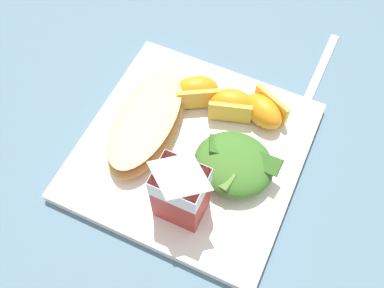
{
  "coord_description": "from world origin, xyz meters",
  "views": [
    {
      "loc": [
        -0.12,
        0.27,
        0.54
      ],
      "look_at": [
        0.0,
        0.0,
        0.03
      ],
      "focal_mm": 42.69,
      "sensor_mm": 36.0,
      "label": 1
    }
  ],
  "objects_px": {
    "orange_wedge_front": "(264,110)",
    "orange_wedge_rear": "(197,91)",
    "green_salad_pile": "(234,164)",
    "milk_carton": "(180,188)",
    "cheesy_pizza_bread": "(148,120)",
    "white_plate": "(192,151)",
    "metal_fork": "(313,86)",
    "orange_wedge_middle": "(231,104)"
  },
  "relations": [
    {
      "from": "orange_wedge_front",
      "to": "orange_wedge_middle",
      "type": "bearing_deg",
      "value": 10.54
    },
    {
      "from": "orange_wedge_middle",
      "to": "milk_carton",
      "type": "bearing_deg",
      "value": 90.1
    },
    {
      "from": "cheesy_pizza_bread",
      "to": "orange_wedge_rear",
      "type": "xyz_separation_m",
      "value": [
        -0.04,
        -0.07,
        0.0
      ]
    },
    {
      "from": "milk_carton",
      "to": "orange_wedge_front",
      "type": "height_order",
      "value": "milk_carton"
    },
    {
      "from": "orange_wedge_middle",
      "to": "metal_fork",
      "type": "relative_size",
      "value": 0.36
    },
    {
      "from": "milk_carton",
      "to": "orange_wedge_rear",
      "type": "relative_size",
      "value": 1.57
    },
    {
      "from": "orange_wedge_rear",
      "to": "metal_fork",
      "type": "height_order",
      "value": "orange_wedge_rear"
    },
    {
      "from": "white_plate",
      "to": "green_salad_pile",
      "type": "distance_m",
      "value": 0.07
    },
    {
      "from": "white_plate",
      "to": "orange_wedge_middle",
      "type": "distance_m",
      "value": 0.08
    },
    {
      "from": "green_salad_pile",
      "to": "milk_carton",
      "type": "distance_m",
      "value": 0.09
    },
    {
      "from": "milk_carton",
      "to": "orange_wedge_rear",
      "type": "distance_m",
      "value": 0.17
    },
    {
      "from": "orange_wedge_middle",
      "to": "orange_wedge_front",
      "type": "bearing_deg",
      "value": -169.46
    },
    {
      "from": "green_salad_pile",
      "to": "orange_wedge_front",
      "type": "xyz_separation_m",
      "value": [
        -0.01,
        -0.09,
        -0.0
      ]
    },
    {
      "from": "milk_carton",
      "to": "orange_wedge_rear",
      "type": "xyz_separation_m",
      "value": [
        0.05,
        -0.16,
        -0.04
      ]
    },
    {
      "from": "milk_carton",
      "to": "orange_wedge_front",
      "type": "bearing_deg",
      "value": -104.89
    },
    {
      "from": "cheesy_pizza_bread",
      "to": "green_salad_pile",
      "type": "xyz_separation_m",
      "value": [
        -0.13,
        0.01,
        0.0
      ]
    },
    {
      "from": "milk_carton",
      "to": "orange_wedge_middle",
      "type": "bearing_deg",
      "value": -89.9
    },
    {
      "from": "white_plate",
      "to": "orange_wedge_rear",
      "type": "bearing_deg",
      "value": -69.9
    },
    {
      "from": "orange_wedge_front",
      "to": "orange_wedge_middle",
      "type": "xyz_separation_m",
      "value": [
        0.04,
        0.01,
        0.0
      ]
    },
    {
      "from": "white_plate",
      "to": "milk_carton",
      "type": "distance_m",
      "value": 0.11
    },
    {
      "from": "orange_wedge_front",
      "to": "metal_fork",
      "type": "relative_size",
      "value": 0.37
    },
    {
      "from": "milk_carton",
      "to": "metal_fork",
      "type": "distance_m",
      "value": 0.28
    },
    {
      "from": "white_plate",
      "to": "orange_wedge_middle",
      "type": "bearing_deg",
      "value": -107.84
    },
    {
      "from": "cheesy_pizza_bread",
      "to": "green_salad_pile",
      "type": "height_order",
      "value": "green_salad_pile"
    },
    {
      "from": "milk_carton",
      "to": "metal_fork",
      "type": "relative_size",
      "value": 0.58
    },
    {
      "from": "orange_wedge_rear",
      "to": "metal_fork",
      "type": "bearing_deg",
      "value": -144.38
    },
    {
      "from": "green_salad_pile",
      "to": "orange_wedge_front",
      "type": "distance_m",
      "value": 0.09
    },
    {
      "from": "green_salad_pile",
      "to": "milk_carton",
      "type": "xyz_separation_m",
      "value": [
        0.04,
        0.07,
        0.04
      ]
    },
    {
      "from": "orange_wedge_front",
      "to": "orange_wedge_rear",
      "type": "xyz_separation_m",
      "value": [
        0.09,
        0.01,
        0.0
      ]
    },
    {
      "from": "white_plate",
      "to": "orange_wedge_middle",
      "type": "xyz_separation_m",
      "value": [
        -0.02,
        -0.07,
        0.03
      ]
    },
    {
      "from": "white_plate",
      "to": "metal_fork",
      "type": "relative_size",
      "value": 1.49
    },
    {
      "from": "white_plate",
      "to": "cheesy_pizza_bread",
      "type": "height_order",
      "value": "cheesy_pizza_bread"
    },
    {
      "from": "white_plate",
      "to": "orange_wedge_front",
      "type": "height_order",
      "value": "orange_wedge_front"
    },
    {
      "from": "green_salad_pile",
      "to": "orange_wedge_front",
      "type": "bearing_deg",
      "value": -93.88
    },
    {
      "from": "cheesy_pizza_bread",
      "to": "metal_fork",
      "type": "xyz_separation_m",
      "value": [
        -0.18,
        -0.17,
        -0.03
      ]
    },
    {
      "from": "milk_carton",
      "to": "orange_wedge_middle",
      "type": "distance_m",
      "value": 0.16
    },
    {
      "from": "green_salad_pile",
      "to": "orange_wedge_front",
      "type": "relative_size",
      "value": 1.52
    },
    {
      "from": "cheesy_pizza_bread",
      "to": "orange_wedge_middle",
      "type": "height_order",
      "value": "orange_wedge_middle"
    },
    {
      "from": "orange_wedge_front",
      "to": "orange_wedge_rear",
      "type": "bearing_deg",
      "value": 4.67
    },
    {
      "from": "white_plate",
      "to": "orange_wedge_rear",
      "type": "relative_size",
      "value": 4.0
    },
    {
      "from": "cheesy_pizza_bread",
      "to": "orange_wedge_middle",
      "type": "xyz_separation_m",
      "value": [
        -0.09,
        -0.07,
        0.0
      ]
    },
    {
      "from": "milk_carton",
      "to": "orange_wedge_front",
      "type": "distance_m",
      "value": 0.17
    }
  ]
}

